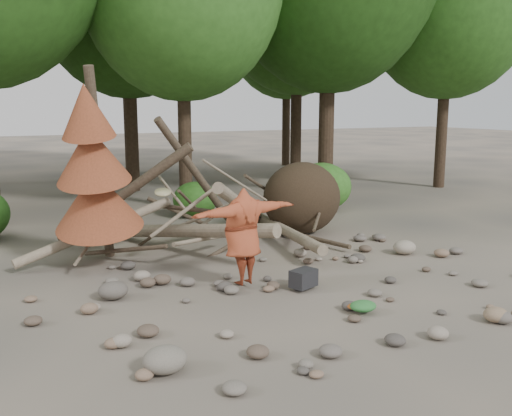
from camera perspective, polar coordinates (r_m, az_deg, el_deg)
name	(u,v)px	position (r m, az deg, el deg)	size (l,w,h in m)	color
ground	(301,292)	(11.00, 4.52, -8.37)	(120.00, 120.00, 0.00)	#514C44
deadfall_pile	(284,201)	(15.32, 2.86, 0.67)	(8.55, 5.24, 3.30)	#332619
dead_conifer	(94,172)	(12.57, -15.90, 3.50)	(2.06, 2.16, 4.35)	#4C3F30
bush_mid	(195,199)	(18.07, -6.10, 0.86)	(1.40, 1.40, 1.12)	#2C621C
bush_right	(321,187)	(19.21, 6.56, 2.14)	(2.00, 2.00, 1.60)	#367424
frisbee_thrower	(243,236)	(10.97, -1.34, -2.84)	(3.03, 1.00, 2.04)	#9C3F23
backpack	(303,281)	(11.09, 4.76, -7.30)	(0.51, 0.34, 0.34)	black
cloth_green	(363,309)	(10.03, 10.65, -9.88)	(0.47, 0.40, 0.18)	#2A692E
cloth_orange	(355,309)	(10.12, 9.84, -9.90)	(0.28, 0.23, 0.10)	#A24D1B
boulder_front_left	(165,360)	(7.93, -9.10, -14.74)	(0.60, 0.54, 0.36)	slate
boulder_front_right	(496,315)	(10.29, 22.86, -9.79)	(0.42, 0.38, 0.25)	#846B52
boulder_mid_right	(405,247)	(14.05, 14.64, -3.82)	(0.55, 0.50, 0.33)	gray
boulder_mid_left	(113,290)	(10.86, -14.10, -8.00)	(0.55, 0.49, 0.33)	#58524A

